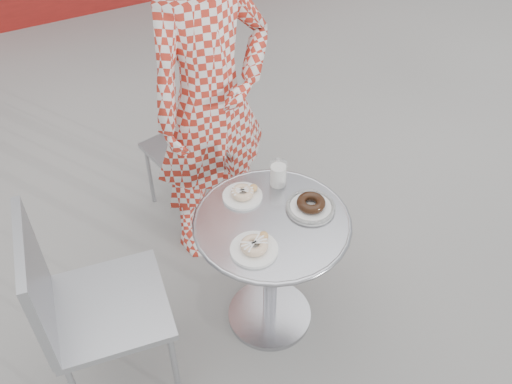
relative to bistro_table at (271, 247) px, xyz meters
name	(u,v)px	position (x,y,z in m)	size (l,w,h in m)	color
ground	(266,311)	(0.00, 0.03, -0.50)	(60.00, 60.00, 0.00)	#A09D98
bistro_table	(271,247)	(0.00, 0.00, 0.00)	(0.66, 0.66, 0.67)	#B5B5BA
chair_far	(191,173)	(-0.02, 0.89, -0.25)	(0.45, 0.46, 0.81)	#9A9DA2
chair_left	(114,336)	(-0.72, 0.04, -0.21)	(0.51, 0.51, 0.95)	#9A9DA2
seated_person	(211,101)	(0.02, 0.62, 0.37)	(0.64, 0.42, 1.74)	#B32A1B
plate_far	(243,194)	(-0.04, 0.18, 0.18)	(0.17, 0.17, 0.05)	white
plate_near	(255,247)	(-0.14, -0.11, 0.18)	(0.19, 0.19, 0.05)	white
plate_checker	(311,206)	(0.18, -0.01, 0.18)	(0.21, 0.21, 0.05)	white
milk_cup	(278,175)	(0.13, 0.19, 0.22)	(0.08, 0.08, 0.12)	white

